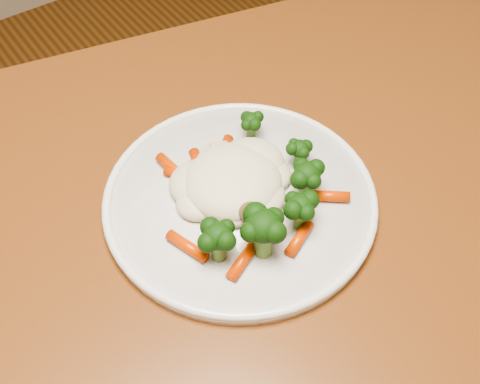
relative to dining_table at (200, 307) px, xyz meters
The scene contains 3 objects.
dining_table is the anchor object (origin of this frame).
plate 0.14m from the dining_table, 21.31° to the left, with size 0.29×0.29×0.01m, color white.
meal 0.16m from the dining_table, 14.96° to the left, with size 0.19×0.20×0.05m.
Camera 1 is at (-0.06, -0.51, 1.26)m, focal length 45.00 mm.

